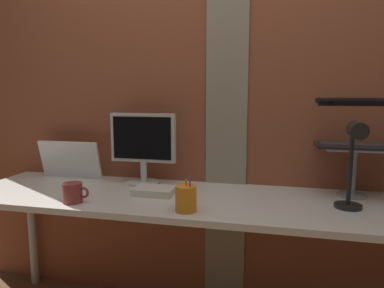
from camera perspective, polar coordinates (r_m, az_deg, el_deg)
name	(u,v)px	position (r m, az deg, el deg)	size (l,w,h in m)	color
brick_wall_back	(219,95)	(2.06, 4.34, 7.88)	(3.18, 0.16, 2.47)	brown
desk	(187,209)	(1.81, -0.74, -10.42)	(2.32, 0.63, 0.73)	silver
monitor	(143,143)	(2.01, -7.83, 0.19)	(0.37, 0.18, 0.40)	silver
laptop_stand	(353,163)	(1.92, 24.38, -2.85)	(0.28, 0.22, 0.25)	gray
laptop	(352,132)	(1.98, 24.21, 1.77)	(0.36, 0.30, 0.24)	black
whiteboard_panel	(70,160)	(2.26, -18.91, -2.39)	(0.38, 0.02, 0.23)	white
desk_lamp	(354,156)	(1.66, 24.43, -1.75)	(0.12, 0.20, 0.39)	black
pen_cup	(186,198)	(1.56, -0.99, -8.69)	(0.09, 0.09, 0.16)	orange
coffee_mug	(73,193)	(1.77, -18.49, -7.39)	(0.13, 0.09, 0.09)	maroon
paper_clutter_stack	(154,191)	(1.83, -6.03, -7.48)	(0.20, 0.14, 0.04)	silver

